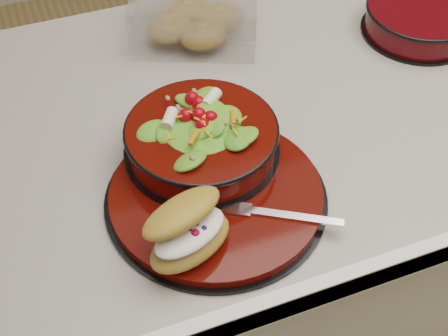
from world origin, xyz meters
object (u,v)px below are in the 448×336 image
object	(u,v)px
dinner_plate	(217,195)
fork	(278,214)
pastry_box	(195,17)
salad_bowl	(201,134)
extra_bowl	(420,19)
island_counter	(252,255)
croissant	(188,230)

from	to	relation	value
dinner_plate	fork	size ratio (longest dim) A/B	2.11
fork	pastry_box	bearing A→B (deg)	26.04
salad_bowl	fork	distance (m)	0.17
fork	extra_bowl	distance (m)	0.55
pastry_box	extra_bowl	distance (m)	0.42
fork	island_counter	bearing A→B (deg)	13.12
croissant	pastry_box	distance (m)	0.50
dinner_plate	salad_bowl	size ratio (longest dim) A/B	1.37
island_counter	extra_bowl	world-z (taller)	extra_bowl
island_counter	pastry_box	distance (m)	0.54
dinner_plate	extra_bowl	world-z (taller)	extra_bowl
island_counter	extra_bowl	distance (m)	0.60
croissant	salad_bowl	bearing A→B (deg)	42.99
extra_bowl	dinner_plate	bearing A→B (deg)	-153.03
dinner_plate	pastry_box	world-z (taller)	pastry_box
extra_bowl	croissant	bearing A→B (deg)	-149.68
salad_bowl	island_counter	bearing A→B (deg)	34.83
extra_bowl	pastry_box	bearing A→B (deg)	160.83
salad_bowl	extra_bowl	bearing A→B (deg)	19.30
croissant	extra_bowl	distance (m)	0.66
salad_bowl	croissant	size ratio (longest dim) A/B	1.69
pastry_box	island_counter	bearing A→B (deg)	-56.10
dinner_plate	extra_bowl	xyz separation A→B (m)	(0.51, 0.26, 0.02)
dinner_plate	pastry_box	xyz separation A→B (m)	(0.11, 0.40, 0.03)
pastry_box	dinner_plate	bearing A→B (deg)	-81.35
croissant	pastry_box	xyz separation A→B (m)	(0.17, 0.47, -0.01)
salad_bowl	croissant	world-z (taller)	salad_bowl
dinner_plate	pastry_box	size ratio (longest dim) A/B	1.19
salad_bowl	pastry_box	bearing A→B (deg)	72.53
island_counter	croissant	world-z (taller)	croissant
island_counter	salad_bowl	world-z (taller)	salad_bowl
dinner_plate	pastry_box	distance (m)	0.41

